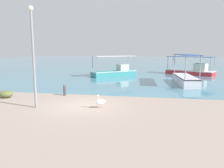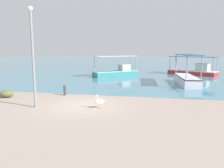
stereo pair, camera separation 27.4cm
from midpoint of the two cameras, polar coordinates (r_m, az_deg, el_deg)
The scene contains 9 objects.
ground at distance 13.33m, azimuth -7.14°, elevation -5.52°, with size 120.00×120.00×0.00m, color tan.
harbor_water at distance 60.46m, azimuth 7.61°, elevation 5.74°, with size 110.00×90.00×0.00m, color teal.
fishing_boat_center at distance 31.25m, azimuth 20.90°, elevation 3.35°, with size 6.39×4.81×2.39m.
fishing_boat_far_left at distance 27.62m, azimuth 1.51°, elevation 3.28°, with size 5.48×5.00×2.53m.
fishing_boat_outer at distance 22.24m, azimuth 19.24°, elevation 1.39°, with size 1.98×5.84×2.86m.
pelican at distance 12.53m, azimuth -2.71°, elevation -4.62°, with size 0.66×0.63×0.80m.
lamp_post at distance 13.11m, azimuth -19.46°, elevation 7.92°, with size 0.28×0.28×5.68m.
mooring_bollard at distance 16.35m, azimuth -11.72°, elevation -1.44°, with size 0.22×0.22×0.78m.
net_pile at distance 17.00m, azimuth -25.43°, elevation -2.29°, with size 0.98×0.83×0.51m, color #636A3B.
Camera 2 is at (4.32, -12.19, 3.32)m, focal length 35.00 mm.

